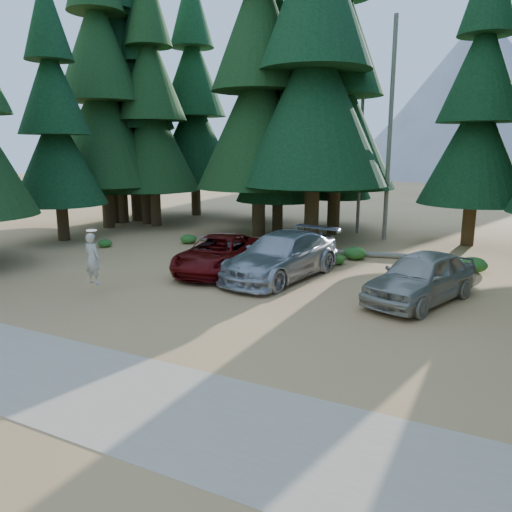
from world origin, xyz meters
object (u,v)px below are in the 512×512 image
Objects in this scene: log_left at (239,239)px; log_mid at (346,253)px; silver_minivan_center at (282,256)px; red_pickup at (218,254)px; silver_minivan_right at (421,277)px; log_right at (389,255)px; frisbee_player at (92,258)px.

log_left is 6.34m from log_mid.
log_left is 1.44× the size of log_mid.
log_left is (-5.26, 5.94, -0.75)m from silver_minivan_center.
silver_minivan_right reaches higher than red_pickup.
red_pickup is 1.23× the size of log_left.
red_pickup is 6.85m from log_mid.
log_left is (-2.43, 6.18, -0.60)m from red_pickup.
silver_minivan_center is at bearing -4.95° from red_pickup.
silver_minivan_right is 1.15× the size of log_left.
log_right is at bearing 70.44° from silver_minivan_center.
log_right is at bearing 35.07° from red_pickup.
frisbee_player reaches higher than silver_minivan_right.
red_pickup is at bearing -127.08° from log_mid.
log_mid is at bearing 145.15° from silver_minivan_right.
log_left is at bearing 140.55° from silver_minivan_center.
frisbee_player is (-2.26, -4.88, 0.53)m from red_pickup.
log_left reaches higher than log_right.
silver_minivan_center is at bearing -103.51° from log_mid.
silver_minivan_right is 2.60× the size of frisbee_player.
silver_minivan_right is 12.72m from log_left.
log_right reaches higher than log_mid.
log_mid is (3.88, 5.61, -0.63)m from red_pickup.
frisbee_player is at bearing -124.63° from red_pickup.
log_right is (5.89, 5.87, -0.62)m from red_pickup.
log_left is at bearing 167.17° from silver_minivan_right.
frisbee_player is 13.54m from log_right.
red_pickup is at bearing -146.18° from log_right.
log_right is (2.01, 0.26, 0.01)m from log_mid.
silver_minivan_right is 1.65× the size of log_mid.
silver_minivan_right reaches higher than log_mid.
red_pickup is at bearing -164.55° from silver_minivan_right.
frisbee_player is at bearing -122.75° from log_mid.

